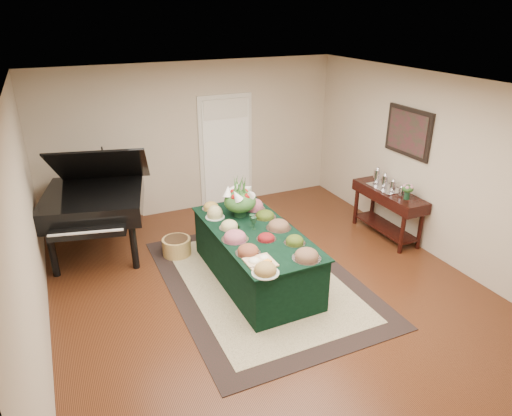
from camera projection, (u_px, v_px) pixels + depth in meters
name	position (u px, v px, depth m)	size (l,w,h in m)	color
ground	(265.00, 285.00, 6.32)	(6.00, 6.00, 0.00)	black
area_rug	(261.00, 280.00, 6.42)	(2.50, 3.50, 0.01)	black
kitchen_doorway	(226.00, 152.00, 8.60)	(1.05, 0.07, 2.10)	silver
buffet_table	(255.00, 255.00, 6.31)	(1.09, 2.26, 0.76)	black
food_platters	(255.00, 228.00, 6.12)	(1.02, 2.32, 0.14)	silver
cutting_board	(260.00, 260.00, 5.39)	(0.34, 0.34, 0.10)	tan
green_goblets	(253.00, 222.00, 6.22)	(0.09, 0.17, 0.18)	#13301D
floral_centerpiece	(240.00, 198.00, 6.50)	(0.48, 0.48, 0.48)	#13301D
grand_piano	(95.00, 201.00, 6.82)	(1.83, 1.96, 1.75)	black
wicker_basket	(177.00, 247.00, 7.05)	(0.44, 0.44, 0.27)	#AD8746
mahogany_sideboard	(388.00, 201.00, 7.46)	(0.45, 1.40, 0.81)	black
tea_service	(387.00, 182.00, 7.42)	(0.34, 0.74, 0.30)	silver
pink_bouquet	(408.00, 189.00, 7.00)	(0.20, 0.20, 0.25)	#13301D
wall_painting	(408.00, 132.00, 7.09)	(0.05, 0.95, 0.75)	black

